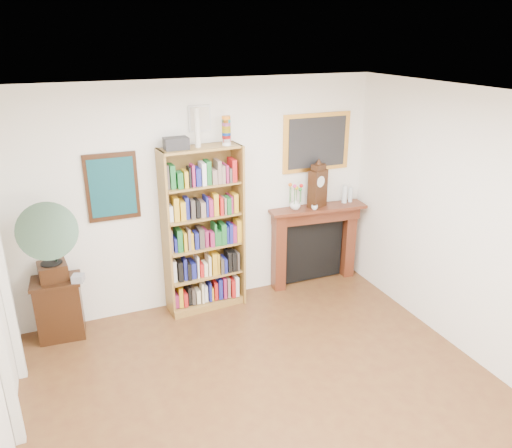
% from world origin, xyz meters
% --- Properties ---
extents(room, '(4.51, 5.01, 2.81)m').
position_xyz_m(room, '(0.00, 0.00, 1.40)').
color(room, '#562E1A').
rests_on(room, ground).
extents(teal_poster, '(0.58, 0.04, 0.78)m').
position_xyz_m(teal_poster, '(-1.05, 2.48, 1.65)').
color(teal_poster, black).
rests_on(teal_poster, back_wall).
extents(small_picture, '(0.26, 0.04, 0.30)m').
position_xyz_m(small_picture, '(0.00, 2.48, 2.35)').
color(small_picture, white).
rests_on(small_picture, back_wall).
extents(gilt_painting, '(0.95, 0.04, 0.75)m').
position_xyz_m(gilt_painting, '(1.55, 2.48, 1.95)').
color(gilt_painting, gold).
rests_on(gilt_painting, back_wall).
extents(bookshelf, '(0.97, 0.40, 2.37)m').
position_xyz_m(bookshelf, '(-0.06, 2.31, 1.15)').
color(bookshelf, brown).
rests_on(bookshelf, floor).
extents(side_cabinet, '(0.55, 0.42, 0.72)m').
position_xyz_m(side_cabinet, '(-1.79, 2.29, 0.36)').
color(side_cabinet, black).
rests_on(side_cabinet, floor).
extents(fireplace, '(1.35, 0.43, 1.12)m').
position_xyz_m(fireplace, '(1.53, 2.40, 0.65)').
color(fireplace, '#522613').
rests_on(fireplace, floor).
extents(gramophone, '(0.67, 0.80, 0.98)m').
position_xyz_m(gramophone, '(-1.80, 2.16, 1.27)').
color(gramophone, black).
rests_on(gramophone, side_cabinet).
extents(cd_stack, '(0.15, 0.15, 0.08)m').
position_xyz_m(cd_stack, '(-1.55, 2.14, 0.76)').
color(cd_stack, silver).
rests_on(cd_stack, side_cabinet).
extents(mantel_clock, '(0.28, 0.22, 0.58)m').
position_xyz_m(mantel_clock, '(1.53, 2.36, 1.39)').
color(mantel_clock, black).
rests_on(mantel_clock, fireplace).
extents(flower_vase, '(0.17, 0.17, 0.14)m').
position_xyz_m(flower_vase, '(1.21, 2.37, 1.19)').
color(flower_vase, silver).
rests_on(flower_vase, fireplace).
extents(teacup, '(0.10, 0.10, 0.06)m').
position_xyz_m(teacup, '(1.44, 2.26, 1.15)').
color(teacup, white).
rests_on(teacup, fireplace).
extents(bottle_left, '(0.07, 0.07, 0.24)m').
position_xyz_m(bottle_left, '(1.95, 2.36, 1.24)').
color(bottle_left, silver).
rests_on(bottle_left, fireplace).
extents(bottle_right, '(0.06, 0.06, 0.20)m').
position_xyz_m(bottle_right, '(2.04, 2.36, 1.22)').
color(bottle_right, silver).
rests_on(bottle_right, fireplace).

